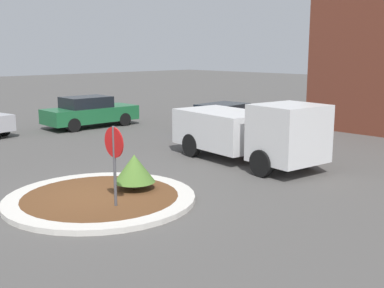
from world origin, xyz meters
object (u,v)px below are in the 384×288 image
(stop_sign, at_px, (114,153))
(parked_sedan_green, at_px, (90,112))
(utility_truck, at_px, (248,131))
(parked_sedan_blue, at_px, (225,116))

(stop_sign, relative_size, parked_sedan_green, 0.44)
(utility_truck, xyz_separation_m, parked_sedan_green, (-10.27, 0.36, -0.31))
(parked_sedan_green, distance_m, parked_sedan_blue, 6.61)
(utility_truck, distance_m, parked_sedan_blue, 6.73)
(stop_sign, xyz_separation_m, parked_sedan_blue, (-6.11, 10.48, -0.73))
(utility_truck, bearing_deg, parked_sedan_green, -175.12)
(utility_truck, xyz_separation_m, parked_sedan_blue, (-5.06, 4.42, -0.41))
(stop_sign, height_order, parked_sedan_green, stop_sign)
(parked_sedan_green, bearing_deg, utility_truck, -90.55)
(stop_sign, relative_size, parked_sedan_blue, 0.41)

